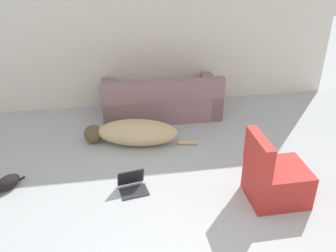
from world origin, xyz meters
TOP-DOWN VIEW (x-y plane):
  - wall_back at (0.00, 3.83)m, footprint 6.96×0.06m
  - couch at (0.26, 3.27)m, footprint 1.96×0.90m
  - dog at (-0.27, 2.40)m, footprint 1.70×0.76m
  - cat at (-1.92, 1.57)m, footprint 0.36×0.40m
  - laptop_open at (-0.39, 1.31)m, footprint 0.38×0.35m
  - side_chair at (1.25, 0.85)m, footprint 0.68×0.59m

SIDE VIEW (x-z plane):
  - cat at x=-1.92m, z-range 0.00..0.16m
  - laptop_open at x=-0.39m, z-range -0.04..0.20m
  - dog at x=-0.27m, z-range 0.00..0.36m
  - couch at x=0.26m, z-range -0.12..0.64m
  - side_chair at x=1.25m, z-range -0.15..0.71m
  - wall_back at x=0.00m, z-range 0.00..2.67m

